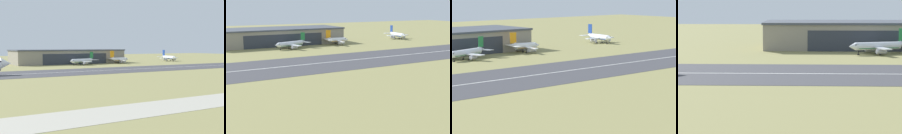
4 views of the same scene
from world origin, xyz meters
The scene contains 5 objects.
runway_strip centered at (0.00, 121.63, 0.03)m, with size 469.46×41.24×0.06m, color #3D3D42.
runway_centreline centered at (0.00, 121.63, 0.07)m, with size 422.51×0.70×0.01m, color silver.
airplane_parked_west centered at (93.46, 188.12, 3.31)m, with size 18.78×22.49×10.25m.
airplane_parked_centre centered at (-1.22, 174.19, 3.08)m, with size 24.44×19.17×9.52m.
airplane_parked_east centered at (33.55, 178.77, 3.18)m, with size 17.23×20.97×10.04m.
Camera 3 is at (-118.67, -26.27, 30.50)m, focal length 85.00 mm.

